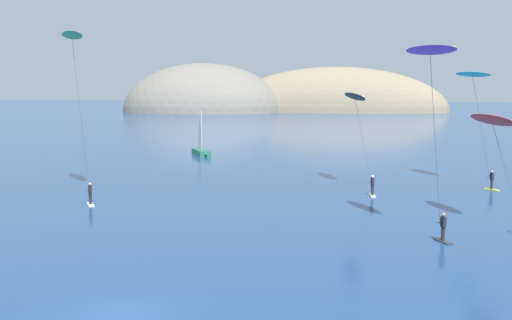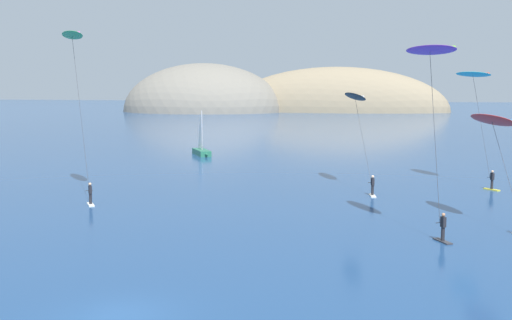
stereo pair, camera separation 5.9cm
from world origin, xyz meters
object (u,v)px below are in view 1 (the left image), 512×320
Objects in this scene: kitesurfer_red at (494,128)px; kitesurfer_purple at (431,67)px; kitesurfer_green at (73,47)px; sailboat_near at (202,150)px; kitesurfer_black at (356,104)px; kitesurfer_cyan at (474,83)px.

kitesurfer_purple is at bearing -137.08° from kitesurfer_red.
kitesurfer_green is 1.84× the size of kitesurfer_red.
kitesurfer_black is (20.25, -21.51, 6.69)m from sailboat_near.
sailboat_near is 0.79× the size of kitesurfer_red.
kitesurfer_purple reaches higher than kitesurfer_black.
kitesurfer_green is (-22.02, -9.00, 4.65)m from kitesurfer_black.
kitesurfer_cyan is (5.24, 20.99, -0.92)m from kitesurfer_purple.
kitesurfer_purple is (25.28, -38.96, 9.49)m from sailboat_near.
kitesurfer_green is at bearing -157.77° from kitesurfer_black.
kitesurfer_green is at bearing -93.32° from sailboat_near.
kitesurfer_red is (4.36, 4.05, -3.86)m from kitesurfer_purple.
kitesurfer_black is 18.37m from kitesurfer_purple.
kitesurfer_purple is (5.03, -17.45, 2.80)m from kitesurfer_black.
kitesurfer_red is at bearing -54.99° from kitesurfer_black.
kitesurfer_purple is 7.09m from kitesurfer_red.
kitesurfer_cyan reaches higher than kitesurfer_black.
sailboat_near is at bearing 133.26° from kitesurfer_black.
sailboat_near is 0.50× the size of kitesurfer_purple.
kitesurfer_green reaches higher than kitesurfer_purple.
kitesurfer_green reaches higher than kitesurfer_black.
kitesurfer_green reaches higher than sailboat_near.
kitesurfer_black is 11.02m from kitesurfer_cyan.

